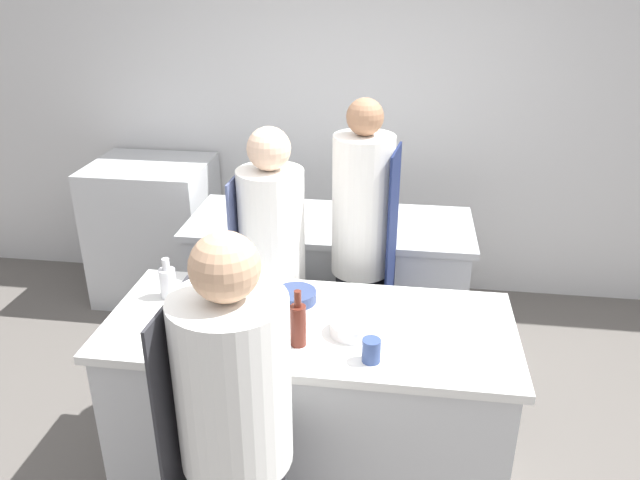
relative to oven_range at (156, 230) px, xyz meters
name	(u,v)px	position (x,y,z in m)	size (l,w,h in m)	color
ground_plane	(310,473)	(1.45, -1.72, -0.52)	(16.00, 16.00, 0.00)	#605B56
wall_back	(354,108)	(1.45, 0.41, 0.88)	(8.00, 0.06, 2.80)	silver
prep_counter	(310,402)	(1.45, -1.72, -0.07)	(1.84, 0.80, 0.90)	silver
pass_counter	(330,284)	(1.39, -0.53, -0.07)	(1.77, 0.72, 0.90)	silver
oven_range	(156,230)	(0.00, 0.00, 0.00)	(0.84, 0.71, 1.04)	silver
chef_at_prep_near	(236,443)	(1.29, -2.42, 0.28)	(0.42, 0.40, 1.63)	black
chef_at_stove	(361,257)	(1.63, -1.01, 0.37)	(0.35, 0.34, 1.77)	black
chef_at_pass_far	(273,277)	(1.16, -1.18, 0.31)	(0.36, 0.35, 1.65)	black
bottle_olive_oil	(212,310)	(1.04, -1.86, 0.49)	(0.07, 0.07, 0.28)	black
bottle_vinegar	(298,324)	(1.43, -1.90, 0.48)	(0.07, 0.07, 0.26)	#5B2319
bottle_wine	(209,302)	(1.01, -1.77, 0.48)	(0.06, 0.06, 0.25)	#2D5175
bottle_cooking_oil	(168,282)	(0.74, -1.59, 0.46)	(0.08, 0.08, 0.20)	silver
bowl_mixing_large	(296,296)	(1.35, -1.55, 0.41)	(0.20, 0.20, 0.06)	navy
bowl_prep_small	(353,327)	(1.65, -1.78, 0.41)	(0.20, 0.20, 0.06)	white
cup	(371,351)	(1.74, -1.98, 0.43)	(0.08, 0.08, 0.10)	#33477F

